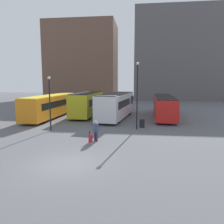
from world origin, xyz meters
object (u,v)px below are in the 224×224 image
bus_0 (51,105)px  traveler (96,129)px  suitcase (90,138)px  lamp_post_0 (50,99)px  bus_3 (164,106)px  lamp_post_1 (137,91)px  trash_bin (142,123)px  bus_1 (87,103)px  bus_2 (116,105)px

bus_0 → traveler: 13.60m
bus_0 → suitcase: (7.78, -11.25, -1.31)m
traveler → lamp_post_0: size_ratio=0.32×
bus_3 → traveler: size_ratio=7.56×
bus_3 → lamp_post_0: bearing=132.8°
traveler → lamp_post_1: 6.41m
suitcase → bus_0: bearing=49.5°
bus_0 → trash_bin: 12.98m
bus_1 → bus_2: 4.59m
bus_0 → lamp_post_0: bearing=-156.2°
bus_2 → lamp_post_1: size_ratio=1.67×
bus_1 → trash_bin: bus_1 is taller
bus_1 → bus_2: bearing=-110.6°
bus_1 → traveler: size_ratio=5.86×
bus_0 → bus_2: bearing=-84.9°
bus_3 → lamp_post_1: bearing=159.9°
traveler → lamp_post_1: bearing=-18.7°
lamp_post_1 → trash_bin: (0.54, 0.95, -3.38)m
suitcase → lamp_post_0: size_ratio=0.17×
bus_0 → bus_3: 15.03m
lamp_post_0 → suitcase: bearing=-37.4°
traveler → lamp_post_0: 6.41m
bus_1 → suitcase: bearing=-164.4°
bus_2 → trash_bin: size_ratio=12.88×
lamp_post_1 → trash_bin: 3.55m
bus_3 → bus_2: bearing=109.3°
bus_0 → trash_bin: bearing=-111.3°
bus_1 → traveler: (3.78, -13.04, -0.76)m
bus_2 → bus_0: bearing=100.9°
bus_2 → traveler: (-0.48, -11.32, -0.77)m
bus_3 → suitcase: bus_3 is taller
bus_3 → trash_bin: (-2.98, -7.41, -1.10)m
bus_0 → trash_bin: size_ratio=14.45×
bus_2 → trash_bin: bus_2 is taller
bus_1 → suitcase: bus_1 is taller
bus_1 → bus_3: bus_1 is taller
bus_2 → lamp_post_1: lamp_post_1 is taller
bus_0 → bus_3: bus_0 is taller
bus_3 → traveler: bus_3 is taller
bus_0 → lamp_post_1: (11.32, -6.07, 2.18)m
trash_bin → lamp_post_0: bearing=-164.2°
suitcase → trash_bin: size_ratio=1.06×
lamp_post_0 → trash_bin: lamp_post_0 is taller
traveler → suitcase: bearing=151.1°
trash_bin → bus_0: bearing=156.7°
suitcase → trash_bin: (4.08, 6.13, 0.11)m
trash_bin → bus_1: bearing=135.8°
lamp_post_0 → lamp_post_1: bearing=10.6°
bus_0 → bus_1: bus_1 is taller
lamp_post_0 → lamp_post_1: 8.46m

